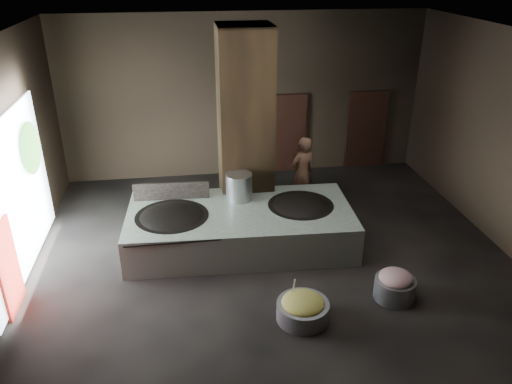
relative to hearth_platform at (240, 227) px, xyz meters
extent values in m
cube|color=black|center=(0.60, -0.50, -0.47)|extent=(10.00, 9.00, 0.10)
cube|color=black|center=(0.60, -0.50, 4.13)|extent=(10.00, 9.00, 0.10)
cube|color=black|center=(0.60, 4.05, 1.83)|extent=(10.00, 0.10, 4.50)
cube|color=black|center=(0.60, -5.05, 1.83)|extent=(10.00, 0.10, 4.50)
cube|color=black|center=(-4.45, -0.50, 1.83)|extent=(0.10, 9.00, 4.50)
cube|color=black|center=(5.65, -0.50, 1.83)|extent=(0.10, 9.00, 4.50)
cube|color=black|center=(0.30, 1.40, 1.83)|extent=(1.20, 1.20, 4.50)
cube|color=#A0AF9D|center=(0.00, 0.00, 0.00)|extent=(4.93, 2.52, 0.84)
cube|color=black|center=(0.00, 0.00, 0.40)|extent=(4.72, 2.27, 0.03)
ellipsoid|color=black|center=(-1.45, -0.05, 0.33)|extent=(1.52, 1.52, 0.42)
cylinder|color=black|center=(-1.45, -0.05, 0.40)|extent=(1.55, 1.55, 0.05)
ellipsoid|color=black|center=(1.35, 0.05, 0.33)|extent=(1.42, 1.42, 0.40)
cylinder|color=black|center=(1.35, 0.05, 0.40)|extent=(1.45, 1.45, 0.05)
cylinder|color=#B5B8BE|center=(0.05, 0.55, 0.71)|extent=(0.59, 0.59, 0.63)
cube|color=black|center=(-1.45, 0.75, 0.61)|extent=(1.68, 0.14, 0.42)
imported|color=#97674D|center=(1.74, 1.57, 0.51)|extent=(0.79, 0.66, 1.86)
cylinder|color=gray|center=(0.78, -2.67, -0.25)|extent=(1.17, 1.17, 0.34)
ellipsoid|color=#7B9F4D|center=(0.78, -2.67, -0.07)|extent=(0.76, 0.76, 0.23)
cylinder|color=#B5B8BE|center=(0.63, -2.52, 0.13)|extent=(0.07, 0.37, 0.66)
cylinder|color=gray|center=(2.61, -2.33, -0.21)|extent=(0.94, 0.94, 0.41)
ellipsoid|color=#AE686D|center=(2.61, -2.33, 0.03)|extent=(0.62, 0.62, 0.24)
cube|color=black|center=(1.80, 3.95, 0.68)|extent=(1.18, 0.08, 2.38)
cube|color=#8C6647|center=(1.74, 3.99, 0.63)|extent=(0.74, 0.04, 1.75)
cube|color=black|center=(4.20, 3.95, 0.68)|extent=(1.18, 0.08, 2.38)
cube|color=#8C6647|center=(4.42, 4.09, 0.63)|extent=(0.83, 0.04, 1.97)
cube|color=white|center=(-4.35, -0.30, 1.18)|extent=(0.04, 4.20, 3.10)
cube|color=maroon|center=(-4.28, -1.60, 0.43)|extent=(0.05, 0.90, 1.70)
ellipsoid|color=#194714|center=(-4.25, 0.80, 1.78)|extent=(0.28, 1.10, 1.10)
camera|label=1|loc=(-1.05, -9.45, 5.40)|focal=35.00mm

